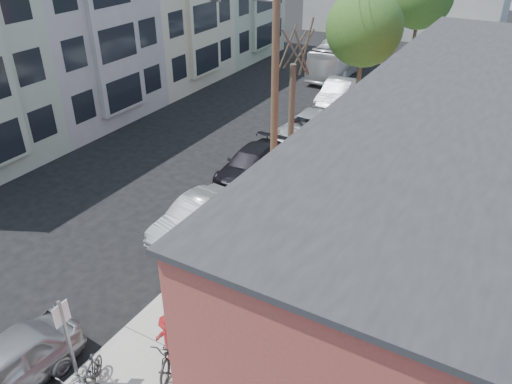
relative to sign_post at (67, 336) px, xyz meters
The scene contains 24 objects.
ground 5.06m from the sign_post, 119.85° to the left, with size 120.00×120.00×0.00m, color black.
sidewalk 15.31m from the sign_post, 82.83° to the left, with size 4.50×58.00×0.15m, color #A7A39A.
cafe_building 11.35m from the sign_post, 53.86° to the left, with size 6.60×20.20×6.61m.
apartment_row 23.16m from the sign_post, 128.13° to the left, with size 6.30×32.00×9.00m.
sign_post is the anchor object (origin of this frame).
parking_meter_near 4.25m from the sign_post, 91.37° to the left, with size 0.14×0.14×1.24m.
parking_meter_far 11.94m from the sign_post, 90.48° to the left, with size 0.14×0.14×1.24m.
utility_pole_near 11.17m from the sign_post, 89.78° to the left, with size 3.57×0.28×10.00m.
utility_pole_far 25.00m from the sign_post, 89.77° to the left, with size 1.80×0.28×10.00m.
tree_bare 11.43m from the sign_post, 87.73° to the left, with size 0.24×0.24×5.70m.
tree_leafy_mid 19.72m from the sign_post, 88.67° to the left, with size 3.81×3.81×7.46m.
patio_chair_a 5.25m from the sign_post, 41.02° to the left, with size 0.50×0.50×0.88m, color #103924, non-canonical shape.
patio_chair_b 4.18m from the sign_post, 25.59° to the left, with size 0.50×0.50×0.88m, color #103924, non-canonical shape.
patron_grey 5.21m from the sign_post, 42.84° to the left, with size 0.56×0.37×1.53m, color slate.
patron_green 3.54m from the sign_post, 31.18° to the left, with size 0.83×0.65×1.71m, color #2C6327.
cyclist 2.64m from the sign_post, 45.77° to the left, with size 1.09×0.63×1.69m, color maroon.
cyclist_bike 2.74m from the sign_post, 45.77° to the left, with size 0.76×2.17×1.14m, color black.
parked_bike_a 1.32m from the sign_post, ahead, with size 0.43×1.52×0.91m, color black.
parked_bike_b 1.30m from the sign_post, 32.25° to the right, with size 0.55×1.58×0.83m, color gray.
car_1 7.64m from the sign_post, 101.84° to the left, with size 1.46×4.18×1.38m, color #B8BDC1.
car_2 12.51m from the sign_post, 99.13° to the left, with size 1.88×4.62×1.34m, color black.
car_3 17.62m from the sign_post, 95.06° to the left, with size 2.22×4.81×1.34m, color silver.
car_4 23.48m from the sign_post, 95.15° to the left, with size 1.62×4.66×1.54m, color gray.
bus 30.57m from the sign_post, 98.40° to the left, with size 2.20×9.38×2.61m, color silver.
Camera 1 is at (10.76, -9.45, 11.02)m, focal length 35.00 mm.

